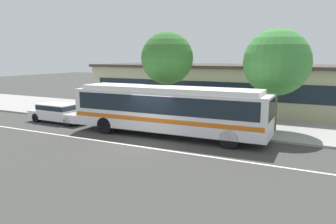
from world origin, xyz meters
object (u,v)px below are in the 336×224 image
(pedestrian_waiting_near_sign, at_px, (167,112))
(street_tree_mid_block, at_px, (277,62))
(sedan_behind_bus, at_px, (59,112))
(pedestrian_walking_along_curb, at_px, (226,114))
(street_tree_near_stop, at_px, (167,59))
(bus_stop_sign, at_px, (260,107))
(transit_bus, at_px, (168,108))

(pedestrian_waiting_near_sign, xyz_separation_m, street_tree_mid_block, (6.27, 1.94, 3.17))
(street_tree_mid_block, bearing_deg, sedan_behind_bus, -165.43)
(street_tree_mid_block, bearing_deg, pedestrian_walking_along_curb, -166.06)
(sedan_behind_bus, distance_m, pedestrian_waiting_near_sign, 7.89)
(sedan_behind_bus, relative_size, pedestrian_waiting_near_sign, 2.84)
(pedestrian_waiting_near_sign, relative_size, street_tree_mid_block, 0.26)
(sedan_behind_bus, height_order, street_tree_mid_block, street_tree_mid_block)
(pedestrian_waiting_near_sign, xyz_separation_m, pedestrian_walking_along_curb, (3.48, 1.24, -0.02))
(sedan_behind_bus, distance_m, street_tree_near_stop, 8.47)
(pedestrian_waiting_near_sign, height_order, street_tree_mid_block, street_tree_mid_block)
(bus_stop_sign, bearing_deg, street_tree_near_stop, 169.48)
(sedan_behind_bus, bearing_deg, pedestrian_walking_along_curb, 14.73)
(bus_stop_sign, distance_m, street_tree_near_stop, 7.17)
(transit_bus, height_order, street_tree_mid_block, street_tree_mid_block)
(sedan_behind_bus, bearing_deg, street_tree_mid_block, 14.57)
(transit_bus, height_order, sedan_behind_bus, transit_bus)
(transit_bus, distance_m, street_tree_near_stop, 4.71)
(transit_bus, bearing_deg, sedan_behind_bus, 178.98)
(pedestrian_walking_along_curb, distance_m, bus_stop_sign, 2.58)
(bus_stop_sign, xyz_separation_m, street_tree_near_stop, (-6.54, 1.21, 2.67))
(bus_stop_sign, relative_size, street_tree_mid_block, 0.42)
(pedestrian_waiting_near_sign, height_order, street_tree_near_stop, street_tree_near_stop)
(sedan_behind_bus, distance_m, street_tree_mid_block, 14.85)
(pedestrian_walking_along_curb, bearing_deg, sedan_behind_bus, -165.27)
(pedestrian_waiting_near_sign, height_order, bus_stop_sign, bus_stop_sign)
(street_tree_near_stop, bearing_deg, street_tree_mid_block, 3.48)
(transit_bus, xyz_separation_m, pedestrian_waiting_near_sign, (-1.02, 1.85, -0.61))
(pedestrian_waiting_near_sign, bearing_deg, street_tree_mid_block, 17.17)
(street_tree_near_stop, bearing_deg, sedan_behind_bus, -155.16)
(bus_stop_sign, bearing_deg, pedestrian_walking_along_curb, 157.41)
(bus_stop_sign, distance_m, street_tree_mid_block, 3.00)
(pedestrian_walking_along_curb, height_order, street_tree_mid_block, street_tree_mid_block)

